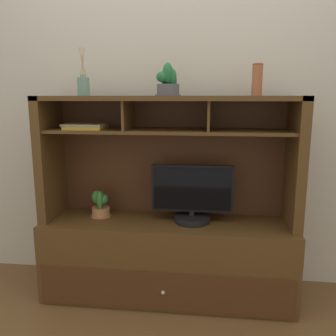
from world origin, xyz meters
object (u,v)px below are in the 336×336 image
Objects in this scene: media_console at (168,238)px; potted_orchid at (100,205)px; magazine_stack_left at (86,127)px; ceramic_vase at (257,80)px; potted_succulent at (168,83)px; tv_monitor at (192,198)px; diffuser_bottle at (83,86)px.

media_console is 0.51m from potted_orchid.
ceramic_vase reaches higher than magazine_stack_left.
media_console is at bearing -127.09° from potted_succulent.
tv_monitor is at bearing -4.12° from potted_orchid.
tv_monitor is at bearing -8.33° from media_console.
potted_succulent is (0.00, 0.00, 1.02)m from media_console.
ceramic_vase is at bearing -0.40° from tv_monitor.
media_console is 8.89× the size of potted_orchid.
potted_succulent is at bearing 5.12° from magazine_stack_left.
potted_succulent is (-0.16, 0.03, 0.72)m from tv_monitor.
potted_orchid is at bearing 177.27° from ceramic_vase.
media_console is 3.13× the size of tv_monitor.
magazine_stack_left reaches higher than tv_monitor.
magazine_stack_left is 1.37× the size of potted_succulent.
diffuser_bottle is 1.07m from ceramic_vase.
media_console is 8.76× the size of ceramic_vase.
tv_monitor is 2.80× the size of ceramic_vase.
media_console reaches higher than potted_orchid.
diffuser_bottle reaches higher than ceramic_vase.
tv_monitor is 0.83m from ceramic_vase.
potted_succulent reaches higher than ceramic_vase.
diffuser_bottle is at bearing -177.37° from media_console.
media_console reaches higher than tv_monitor.
ceramic_vase is (0.38, -0.00, 0.74)m from tv_monitor.
ceramic_vase is at bearing -2.78° from media_console.
tv_monitor is at bearing -9.21° from potted_succulent.
potted_orchid is 0.80m from diffuser_bottle.
magazine_stack_left is at bearing -174.88° from potted_succulent.
tv_monitor is 2.65× the size of potted_succulent.
potted_orchid is 1.30m from ceramic_vase.
potted_succulent is (0.53, 0.05, 0.27)m from magazine_stack_left.
media_console is 1.02m from potted_succulent.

